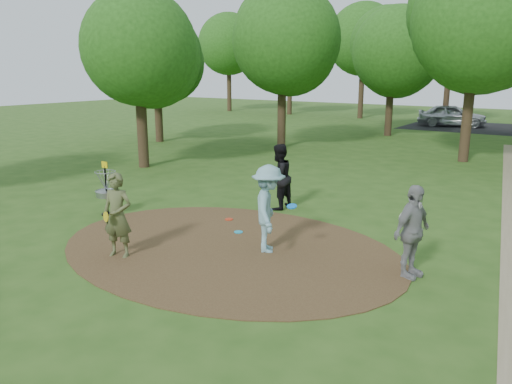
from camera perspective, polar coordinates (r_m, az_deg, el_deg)
The scene contains 12 objects.
ground at distance 11.67m, azimuth -3.32°, elevation -6.42°, with size 100.00×100.00×0.00m, color #2D5119.
dirt_clearing at distance 11.66m, azimuth -3.32°, elevation -6.38°, with size 8.40×8.40×0.02m, color #47301C.
parking_lot at distance 39.18m, azimuth 27.14°, elevation 6.38°, with size 14.00×8.00×0.01m, color black.
player_observer_with_disc at distance 11.26m, azimuth -15.55°, elevation -2.63°, with size 0.79×0.68×1.88m.
player_throwing_with_disc at distance 11.17m, azimuth 1.43°, elevation -1.95°, with size 1.40×1.49×2.00m.
player_walking_with_disc at distance 14.65m, azimuth 2.60°, elevation 1.73°, with size 0.87×1.04×1.94m.
player_waiting_with_disc at distance 10.26m, azimuth 17.40°, elevation -4.35°, with size 0.73×1.19×1.88m.
disc_ground_cyan at distance 12.69m, azimuth -2.02°, elevation -4.58°, with size 0.22×0.22×0.02m, color #19A2CD.
disc_ground_red at distance 13.76m, azimuth -3.10°, elevation -3.12°, with size 0.22×0.22×0.02m, color red.
car_left at distance 39.41m, azimuth 21.46°, elevation 8.15°, with size 1.91×4.74×1.61m, color #AEB1B6.
disc_golf_basket at distance 14.68m, azimuth -16.77°, elevation 0.79°, with size 0.63×0.63×1.54m.
tree_ring at distance 19.69m, azimuth 23.32°, elevation 16.56°, with size 37.24×45.85×9.83m.
Camera 1 is at (6.67, -8.69, 4.02)m, focal length 35.00 mm.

